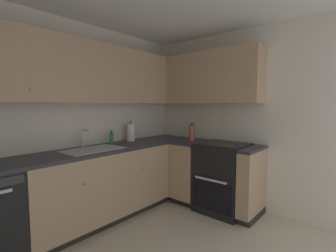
# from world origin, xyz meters

# --- Properties ---
(wall_back) EXTENTS (3.98, 0.05, 2.43)m
(wall_back) POSITION_xyz_m (0.00, 1.49, 1.21)
(wall_back) COLOR beige
(wall_back) RESTS_ON ground_plane
(wall_right) EXTENTS (0.05, 3.04, 2.43)m
(wall_right) POSITION_xyz_m (1.96, 0.00, 1.21)
(wall_right) COLOR beige
(wall_right) RESTS_ON ground_plane
(lower_cabinets_back) EXTENTS (1.83, 0.62, 0.86)m
(lower_cabinets_back) POSITION_xyz_m (0.42, 1.17, 0.43)
(lower_cabinets_back) COLOR tan
(lower_cabinets_back) RESTS_ON ground_plane
(countertop_back) EXTENTS (3.04, 0.60, 0.03)m
(countertop_back) POSITION_xyz_m (0.42, 1.17, 0.88)
(countertop_back) COLOR #2D2D33
(countertop_back) RESTS_ON lower_cabinets_back
(lower_cabinets_right) EXTENTS (0.62, 1.18, 0.86)m
(lower_cabinets_right) POSITION_xyz_m (1.64, 0.41, 0.43)
(lower_cabinets_right) COLOR tan
(lower_cabinets_right) RESTS_ON ground_plane
(countertop_right) EXTENTS (0.60, 1.18, 0.03)m
(countertop_right) POSITION_xyz_m (1.64, 0.41, 0.88)
(countertop_right) COLOR #2D2D33
(countertop_right) RESTS_ON lower_cabinets_right
(oven_range) EXTENTS (0.68, 0.62, 1.05)m
(oven_range) POSITION_xyz_m (1.66, 0.17, 0.46)
(oven_range) COLOR black
(oven_range) RESTS_ON ground_plane
(upper_cabinets_back) EXTENTS (2.72, 0.34, 0.72)m
(upper_cabinets_back) POSITION_xyz_m (0.26, 1.31, 1.80)
(upper_cabinets_back) COLOR tan
(upper_cabinets_right) EXTENTS (0.32, 1.73, 0.72)m
(upper_cabinets_right) POSITION_xyz_m (1.78, 0.60, 1.80)
(upper_cabinets_right) COLOR tan
(sink) EXTENTS (0.67, 0.40, 0.10)m
(sink) POSITION_xyz_m (0.31, 1.14, 0.86)
(sink) COLOR #B7B7BC
(sink) RESTS_ON countertop_back
(faucet) EXTENTS (0.07, 0.16, 0.23)m
(faucet) POSITION_xyz_m (0.31, 1.35, 1.03)
(faucet) COLOR silver
(faucet) RESTS_ON countertop_back
(soap_bottle) EXTENTS (0.05, 0.05, 0.18)m
(soap_bottle) POSITION_xyz_m (0.72, 1.35, 0.97)
(soap_bottle) COLOR #338C4C
(soap_bottle) RESTS_ON countertop_back
(paper_towel_roll) EXTENTS (0.11, 0.11, 0.31)m
(paper_towel_roll) POSITION_xyz_m (1.05, 1.33, 1.02)
(paper_towel_roll) COLOR white
(paper_towel_roll) RESTS_ON countertop_back
(oil_bottle) EXTENTS (0.08, 0.08, 0.25)m
(oil_bottle) POSITION_xyz_m (1.64, 0.68, 1.02)
(oil_bottle) COLOR #BF4C3F
(oil_bottle) RESTS_ON countertop_right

